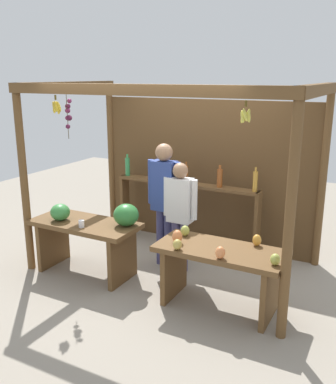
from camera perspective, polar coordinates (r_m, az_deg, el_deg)
The scene contains 7 objects.
ground_plane at distance 6.00m, azimuth 0.88°, elevation -9.79°, with size 12.00×12.00×0.00m, color gray.
market_stall at distance 5.97m, azimuth 2.99°, elevation 4.35°, with size 3.51×2.05×2.45m.
fruit_counter_left at distance 5.64m, azimuth -10.21°, elevation -4.91°, with size 1.48×0.68×0.99m.
fruit_counter_right at distance 4.82m, azimuth 6.82°, elevation -9.31°, with size 1.42×0.64×0.87m.
bottle_shelf_unit at distance 6.41m, azimuth 2.39°, elevation -0.53°, with size 2.25×0.22×1.34m.
vendor_man at distance 5.71m, azimuth -0.52°, elevation -0.18°, with size 0.48×0.23×1.69m.
vendor_woman at distance 5.58m, azimuth 1.61°, elevation -2.16°, with size 0.48×0.20×1.47m.
Camera 1 is at (2.47, -4.84, 2.54)m, focal length 40.13 mm.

